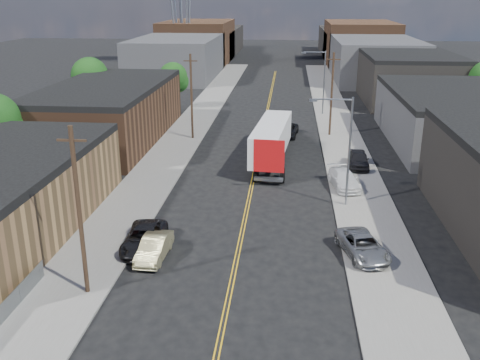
% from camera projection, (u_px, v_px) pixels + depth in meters
% --- Properties ---
extents(ground, '(260.00, 260.00, 0.00)m').
position_uv_depth(ground, '(267.00, 114.00, 77.35)').
color(ground, black).
rests_on(ground, ground).
extents(centerline, '(0.32, 120.00, 0.01)m').
position_uv_depth(centerline, '(261.00, 141.00, 63.25)').
color(centerline, gold).
rests_on(centerline, ground).
extents(sidewalk_left, '(5.00, 140.00, 0.15)m').
position_uv_depth(sidewalk_left, '(182.00, 138.00, 64.04)').
color(sidewalk_left, slate).
rests_on(sidewalk_left, ground).
extents(sidewalk_right, '(5.00, 140.00, 0.15)m').
position_uv_depth(sidewalk_right, '(342.00, 142.00, 62.41)').
color(sidewalk_right, slate).
rests_on(sidewalk_right, ground).
extents(warehouse_brown, '(12.00, 26.00, 6.60)m').
position_uv_depth(warehouse_brown, '(108.00, 112.00, 62.77)').
color(warehouse_brown, '#4B2E1E').
rests_on(warehouse_brown, ground).
extents(industrial_right_b, '(14.00, 24.00, 6.10)m').
position_uv_depth(industrial_right_b, '(453.00, 117.00, 61.29)').
color(industrial_right_b, '#3A3A3D').
rests_on(industrial_right_b, ground).
extents(industrial_right_c, '(14.00, 22.00, 7.60)m').
position_uv_depth(industrial_right_c, '(408.00, 77.00, 85.48)').
color(industrial_right_c, black).
rests_on(industrial_right_c, ground).
extents(skyline_left_a, '(16.00, 30.00, 8.00)m').
position_uv_depth(skyline_left_a, '(178.00, 57.00, 110.64)').
color(skyline_left_a, '#3A3A3D').
rests_on(skyline_left_a, ground).
extents(skyline_right_a, '(16.00, 30.00, 8.00)m').
position_uv_depth(skyline_right_a, '(374.00, 59.00, 107.20)').
color(skyline_right_a, '#3A3A3D').
rests_on(skyline_right_a, ground).
extents(skyline_left_b, '(16.00, 26.00, 10.00)m').
position_uv_depth(skyline_left_b, '(198.00, 42.00, 133.81)').
color(skyline_left_b, '#4B2E1E').
rests_on(skyline_left_b, ground).
extents(skyline_right_b, '(16.00, 26.00, 10.00)m').
position_uv_depth(skyline_right_b, '(360.00, 43.00, 130.37)').
color(skyline_right_b, '#4B2E1E').
rests_on(skyline_right_b, ground).
extents(skyline_left_c, '(16.00, 40.00, 7.00)m').
position_uv_depth(skyline_left_c, '(209.00, 41.00, 153.10)').
color(skyline_left_c, black).
rests_on(skyline_left_c, ground).
extents(skyline_right_c, '(16.00, 40.00, 7.00)m').
position_uv_depth(skyline_right_c, '(351.00, 42.00, 149.66)').
color(skyline_right_c, black).
rests_on(skyline_right_c, ground).
extents(streetlight_near, '(3.39, 0.25, 9.00)m').
position_uv_depth(streetlight_near, '(345.00, 143.00, 42.04)').
color(streetlight_near, gray).
rests_on(streetlight_near, ground).
extents(streetlight_far, '(3.39, 0.25, 9.00)m').
position_uv_depth(streetlight_far, '(321.00, 77.00, 74.94)').
color(streetlight_far, gray).
rests_on(streetlight_far, ground).
extents(utility_pole_left_near, '(1.60, 0.26, 10.00)m').
position_uv_depth(utility_pole_left_near, '(79.00, 212.00, 29.36)').
color(utility_pole_left_near, black).
rests_on(utility_pole_left_near, ground).
extents(utility_pole_left_far, '(1.60, 0.26, 10.00)m').
position_uv_depth(utility_pole_left_far, '(191.00, 96.00, 62.26)').
color(utility_pole_left_far, black).
rests_on(utility_pole_left_far, ground).
extents(utility_pole_right, '(1.60, 0.26, 10.00)m').
position_uv_depth(utility_pole_right, '(332.00, 94.00, 63.67)').
color(utility_pole_right, black).
rests_on(utility_pole_right, ground).
extents(tree_left_mid, '(5.10, 5.04, 8.37)m').
position_uv_depth(tree_left_mid, '(91.00, 79.00, 72.89)').
color(tree_left_mid, black).
rests_on(tree_left_mid, ground).
extents(tree_left_far, '(4.35, 4.20, 6.97)m').
position_uv_depth(tree_left_far, '(174.00, 79.00, 78.92)').
color(tree_left_far, black).
rests_on(tree_left_far, ground).
extents(semi_truck, '(3.92, 16.45, 4.25)m').
position_uv_depth(semi_truck, '(272.00, 137.00, 55.27)').
color(semi_truck, silver).
rests_on(semi_truck, ground).
extents(car_left_b, '(1.74, 4.53, 1.47)m').
position_uv_depth(car_left_b, '(154.00, 248.00, 34.98)').
color(car_left_b, '#867F57').
rests_on(car_left_b, ground).
extents(car_left_c, '(2.82, 5.60, 1.52)m').
position_uv_depth(car_left_c, '(144.00, 238.00, 36.29)').
color(car_left_c, black).
rests_on(car_left_c, ground).
extents(car_right_lot_a, '(3.62, 5.55, 1.42)m').
position_uv_depth(car_right_lot_a, '(362.00, 246.00, 35.00)').
color(car_right_lot_a, '#949699').
rests_on(car_right_lot_a, sidewalk_right).
extents(car_right_lot_b, '(2.95, 5.41, 1.49)m').
position_uv_depth(car_right_lot_b, '(344.00, 179.00, 47.42)').
color(car_right_lot_b, white).
rests_on(car_right_lot_b, sidewalk_right).
extents(car_right_lot_c, '(2.18, 4.94, 1.65)m').
position_uv_depth(car_right_lot_c, '(358.00, 159.00, 52.87)').
color(car_right_lot_c, black).
rests_on(car_right_lot_c, sidewalk_right).
extents(car_ahead_truck, '(3.07, 5.62, 1.50)m').
position_uv_depth(car_ahead_truck, '(287.00, 130.00, 64.88)').
color(car_ahead_truck, black).
rests_on(car_ahead_truck, ground).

